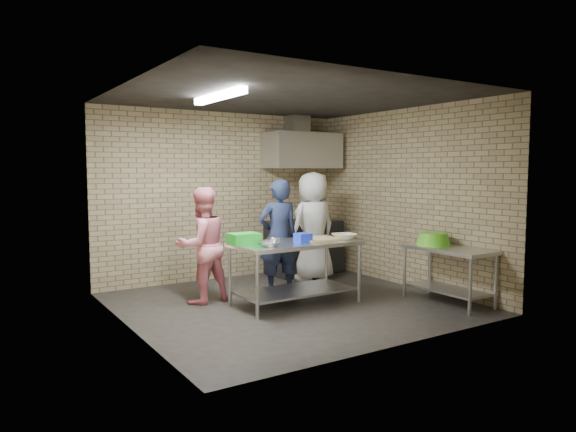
{
  "coord_description": "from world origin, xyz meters",
  "views": [
    {
      "loc": [
        -3.72,
        -5.75,
        1.76
      ],
      "look_at": [
        0.1,
        0.2,
        1.15
      ],
      "focal_mm": 32.8,
      "sensor_mm": 36.0,
      "label": 1
    }
  ],
  "objects_px": {
    "green_basin": "(433,239)",
    "man_navy": "(278,237)",
    "green_crate": "(244,239)",
    "blue_tub": "(303,238)",
    "prep_table": "(295,273)",
    "stove": "(304,247)",
    "woman_pink": "(202,245)",
    "woman_white": "(313,227)",
    "bottle_green": "(317,156)",
    "side_counter": "(448,275)"
  },
  "relations": [
    {
      "from": "prep_table",
      "to": "man_navy",
      "type": "bearing_deg",
      "value": 78.32
    },
    {
      "from": "blue_tub",
      "to": "woman_pink",
      "type": "relative_size",
      "value": 0.12
    },
    {
      "from": "man_navy",
      "to": "woman_white",
      "type": "distance_m",
      "value": 1.04
    },
    {
      "from": "bottle_green",
      "to": "stove",
      "type": "bearing_deg",
      "value": -151.93
    },
    {
      "from": "green_crate",
      "to": "woman_pink",
      "type": "height_order",
      "value": "woman_pink"
    },
    {
      "from": "stove",
      "to": "woman_pink",
      "type": "relative_size",
      "value": 0.78
    },
    {
      "from": "blue_tub",
      "to": "man_navy",
      "type": "bearing_deg",
      "value": 83.67
    },
    {
      "from": "side_counter",
      "to": "green_crate",
      "type": "distance_m",
      "value": 2.76
    },
    {
      "from": "blue_tub",
      "to": "man_navy",
      "type": "xyz_separation_m",
      "value": [
        0.08,
        0.74,
        -0.07
      ]
    },
    {
      "from": "prep_table",
      "to": "blue_tub",
      "type": "bearing_deg",
      "value": -63.43
    },
    {
      "from": "blue_tub",
      "to": "woman_white",
      "type": "height_order",
      "value": "woman_white"
    },
    {
      "from": "blue_tub",
      "to": "woman_pink",
      "type": "distance_m",
      "value": 1.35
    },
    {
      "from": "prep_table",
      "to": "woman_pink",
      "type": "xyz_separation_m",
      "value": [
        -0.99,
        0.75,
        0.36
      ]
    },
    {
      "from": "prep_table",
      "to": "woman_pink",
      "type": "relative_size",
      "value": 1.08
    },
    {
      "from": "man_navy",
      "to": "woman_pink",
      "type": "distance_m",
      "value": 1.13
    },
    {
      "from": "green_crate",
      "to": "bottle_green",
      "type": "xyz_separation_m",
      "value": [
        2.45,
        1.82,
        1.11
      ]
    },
    {
      "from": "prep_table",
      "to": "stove",
      "type": "relative_size",
      "value": 1.39
    },
    {
      "from": "side_counter",
      "to": "woman_white",
      "type": "xyz_separation_m",
      "value": [
        -0.68,
        2.14,
        0.49
      ]
    },
    {
      "from": "green_crate",
      "to": "blue_tub",
      "type": "relative_size",
      "value": 2.0
    },
    {
      "from": "blue_tub",
      "to": "stove",
      "type": "bearing_deg",
      "value": 55.33
    },
    {
      "from": "stove",
      "to": "green_crate",
      "type": "height_order",
      "value": "green_crate"
    },
    {
      "from": "stove",
      "to": "man_navy",
      "type": "height_order",
      "value": "man_navy"
    },
    {
      "from": "prep_table",
      "to": "green_basin",
      "type": "bearing_deg",
      "value": -24.74
    },
    {
      "from": "green_crate",
      "to": "man_navy",
      "type": "relative_size",
      "value": 0.23
    },
    {
      "from": "prep_table",
      "to": "bottle_green",
      "type": "height_order",
      "value": "bottle_green"
    },
    {
      "from": "side_counter",
      "to": "stove",
      "type": "bearing_deg",
      "value": 99.29
    },
    {
      "from": "stove",
      "to": "green_basin",
      "type": "relative_size",
      "value": 2.61
    },
    {
      "from": "side_counter",
      "to": "woman_pink",
      "type": "height_order",
      "value": "woman_pink"
    },
    {
      "from": "stove",
      "to": "bottle_green",
      "type": "relative_size",
      "value": 8.0
    },
    {
      "from": "woman_pink",
      "to": "stove",
      "type": "bearing_deg",
      "value": -164.72
    },
    {
      "from": "green_basin",
      "to": "side_counter",
      "type": "bearing_deg",
      "value": -85.43
    },
    {
      "from": "green_basin",
      "to": "stove",
      "type": "bearing_deg",
      "value": 99.76
    },
    {
      "from": "stove",
      "to": "bottle_green",
      "type": "bearing_deg",
      "value": 28.07
    },
    {
      "from": "prep_table",
      "to": "bottle_green",
      "type": "bearing_deg",
      "value": 48.04
    },
    {
      "from": "green_basin",
      "to": "man_navy",
      "type": "bearing_deg",
      "value": 138.03
    },
    {
      "from": "green_basin",
      "to": "woman_pink",
      "type": "bearing_deg",
      "value": 150.36
    },
    {
      "from": "side_counter",
      "to": "woman_white",
      "type": "relative_size",
      "value": 0.69
    },
    {
      "from": "prep_table",
      "to": "woman_white",
      "type": "bearing_deg",
      "value": 45.84
    },
    {
      "from": "green_basin",
      "to": "green_crate",
      "type": "bearing_deg",
      "value": 159.33
    },
    {
      "from": "bottle_green",
      "to": "woman_pink",
      "type": "distance_m",
      "value": 3.24
    },
    {
      "from": "green_crate",
      "to": "man_navy",
      "type": "distance_m",
      "value": 0.98
    },
    {
      "from": "prep_table",
      "to": "green_crate",
      "type": "xyz_separation_m",
      "value": [
        -0.7,
        0.12,
        0.49
      ]
    },
    {
      "from": "stove",
      "to": "blue_tub",
      "type": "relative_size",
      "value": 6.5
    },
    {
      "from": "blue_tub",
      "to": "bottle_green",
      "type": "relative_size",
      "value": 1.23
    },
    {
      "from": "prep_table",
      "to": "green_crate",
      "type": "bearing_deg",
      "value": 170.27
    },
    {
      "from": "prep_table",
      "to": "stove",
      "type": "bearing_deg",
      "value": 52.71
    },
    {
      "from": "prep_table",
      "to": "blue_tub",
      "type": "xyz_separation_m",
      "value": [
        0.05,
        -0.1,
        0.48
      ]
    },
    {
      "from": "side_counter",
      "to": "stove",
      "type": "distance_m",
      "value": 2.79
    },
    {
      "from": "prep_table",
      "to": "green_basin",
      "type": "xyz_separation_m",
      "value": [
        1.73,
        -0.8,
        0.42
      ]
    },
    {
      "from": "green_basin",
      "to": "bottle_green",
      "type": "distance_m",
      "value": 2.98
    }
  ]
}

